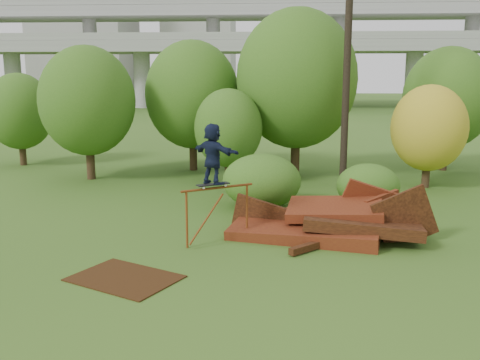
# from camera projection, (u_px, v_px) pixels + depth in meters

# --- Properties ---
(ground) EXTENTS (240.00, 240.00, 0.00)m
(ground) POSITION_uv_depth(u_px,v_px,m) (267.00, 260.00, 13.04)
(ground) COLOR #2D5116
(ground) RESTS_ON ground
(scrap_pile) EXTENTS (5.85, 3.72, 1.98)m
(scrap_pile) POSITION_uv_depth(u_px,v_px,m) (327.00, 223.00, 15.06)
(scrap_pile) COLOR #50190E
(scrap_pile) RESTS_ON ground
(grind_rail) EXTENTS (1.80, 1.18, 1.55)m
(grind_rail) POSITION_uv_depth(u_px,v_px,m) (218.00, 203.00, 14.21)
(grind_rail) COLOR brown
(grind_rail) RESTS_ON ground
(skateboard) EXTENTS (0.88, 0.68, 0.09)m
(skateboard) POSITION_uv_depth(u_px,v_px,m) (213.00, 184.00, 14.05)
(skateboard) COLOR black
(skateboard) RESTS_ON grind_rail
(skater) EXTENTS (1.47, 1.25, 1.59)m
(skater) POSITION_uv_depth(u_px,v_px,m) (213.00, 154.00, 13.89)
(skater) COLOR #151C38
(skater) RESTS_ON skateboard
(flat_plate) EXTENTS (2.75, 2.47, 0.03)m
(flat_plate) POSITION_uv_depth(u_px,v_px,m) (125.00, 278.00, 11.87)
(flat_plate) COLOR #341D0B
(flat_plate) RESTS_ON ground
(tree_0) EXTENTS (4.03, 4.03, 5.69)m
(tree_0) POSITION_uv_depth(u_px,v_px,m) (87.00, 101.00, 22.57)
(tree_0) COLOR black
(tree_0) RESTS_ON ground
(tree_1) EXTENTS (4.34, 4.34, 6.04)m
(tree_1) POSITION_uv_depth(u_px,v_px,m) (192.00, 95.00, 24.74)
(tree_1) COLOR black
(tree_1) RESTS_ON ground
(tree_2) EXTENTS (2.78, 2.78, 3.92)m
(tree_2) POSITION_uv_depth(u_px,v_px,m) (228.00, 128.00, 21.72)
(tree_2) COLOR black
(tree_2) RESTS_ON ground
(tree_3) EXTENTS (5.26, 5.26, 7.30)m
(tree_3) POSITION_uv_depth(u_px,v_px,m) (297.00, 79.00, 23.19)
(tree_3) COLOR black
(tree_3) RESTS_ON ground
(tree_4) EXTENTS (2.96, 2.96, 4.09)m
(tree_4) POSITION_uv_depth(u_px,v_px,m) (429.00, 128.00, 21.05)
(tree_4) COLOR black
(tree_4) RESTS_ON ground
(tree_5) EXTENTS (4.09, 4.09, 5.75)m
(tree_5) POSITION_uv_depth(u_px,v_px,m) (448.00, 98.00, 24.72)
(tree_5) COLOR black
(tree_5) RESTS_ON ground
(tree_6) EXTENTS (3.26, 3.26, 4.56)m
(tree_6) POSITION_uv_depth(u_px,v_px,m) (20.00, 111.00, 26.28)
(tree_6) COLOR black
(tree_6) RESTS_ON ground
(shrub_left) EXTENTS (2.67, 2.46, 1.85)m
(shrub_left) POSITION_uv_depth(u_px,v_px,m) (262.00, 181.00, 18.07)
(shrub_left) COLOR #295115
(shrub_left) RESTS_ON ground
(shrub_right) EXTENTS (2.13, 1.95, 1.51)m
(shrub_right) POSITION_uv_depth(u_px,v_px,m) (368.00, 186.00, 18.12)
(shrub_right) COLOR #295115
(shrub_right) RESTS_ON ground
(utility_pole) EXTENTS (1.40, 0.28, 11.07)m
(utility_pole) POSITION_uv_depth(u_px,v_px,m) (348.00, 44.00, 20.26)
(utility_pole) COLOR black
(utility_pole) RESTS_ON ground
(freeway_overpass) EXTENTS (160.00, 15.00, 13.70)m
(freeway_overpass) POSITION_uv_depth(u_px,v_px,m) (276.00, 31.00, 72.62)
(freeway_overpass) COLOR gray
(freeway_overpass) RESTS_ON ground
(building_left) EXTENTS (18.00, 16.00, 35.00)m
(building_left) POSITION_uv_depth(u_px,v_px,m) (84.00, 7.00, 105.16)
(building_left) COLOR #9E9E99
(building_left) RESTS_ON ground
(building_right) EXTENTS (14.00, 14.00, 28.00)m
(building_right) POSITION_uv_depth(u_px,v_px,m) (200.00, 28.00, 111.22)
(building_right) COLOR #9E9E99
(building_right) RESTS_ON ground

